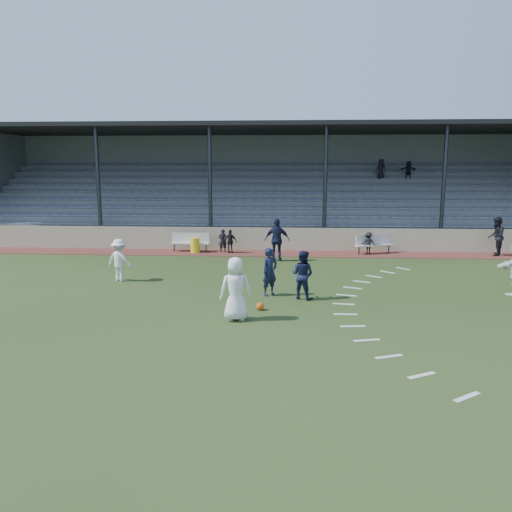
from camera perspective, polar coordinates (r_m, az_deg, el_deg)
The scene contains 18 objects.
ground at distance 15.21m, azimuth -0.61°, elevation -6.50°, with size 90.00×90.00×0.00m, color #283B18.
cinder_track at distance 25.43m, azimuth 1.15°, elevation 0.32°, with size 34.00×2.00×0.02m, color #592823.
retaining_wall at distance 26.37m, azimuth 1.26°, elevation 1.97°, with size 34.00×0.18×1.20m, color #C0B894.
bench_left at distance 26.11m, azimuth -7.51°, elevation 1.77°, with size 2.02×0.60×0.95m.
bench_right at distance 26.00m, azimuth 13.32°, elevation 1.55°, with size 2.01×1.14×0.95m.
trash_bin at distance 25.74m, azimuth -6.97°, elevation 1.24°, with size 0.47×0.47×0.75m, color yellow.
football at distance 15.45m, azimuth 0.47°, elevation -5.77°, with size 0.24×0.24×0.24m, color #DD570D.
player_white_lead at distance 14.28m, azimuth -2.34°, elevation -3.78°, with size 0.90×0.59×1.84m, color white.
player_navy_lead at distance 17.03m, azimuth 1.58°, elevation -1.81°, with size 0.60×0.40×1.65m, color #131935.
player_navy_mid at distance 16.68m, azimuth 5.34°, elevation -2.14°, with size 0.80×0.62×1.64m, color #131935.
player_white_wing at distance 19.90m, azimuth -15.33°, elevation -0.45°, with size 1.05×0.61×1.63m, color white.
player_navy_wing at distance 23.27m, azimuth 2.44°, elevation 1.85°, with size 1.17×0.49×1.99m, color #131935.
official at distance 27.29m, azimuth 25.74°, elevation 2.04°, with size 0.93×0.72×1.91m, color black.
sub_left_near at distance 25.63m, azimuth -3.83°, elevation 1.76°, with size 0.44×0.29×1.20m, color black.
sub_left_far at distance 25.43m, azimuth -2.94°, elevation 1.69°, with size 0.69×0.29×1.19m, color black.
sub_right at distance 25.73m, azimuth 12.73°, elevation 1.46°, with size 0.71×0.41×1.11m, color black.
grandstand at distance 30.88m, azimuth 1.65°, elevation 6.17°, with size 34.60×9.00×6.61m.
penalty_arc at distance 15.47m, azimuth 14.91°, elevation -6.54°, with size 3.89×14.63×0.01m.
Camera 1 is at (1.09, -14.53, 4.37)m, focal length 35.00 mm.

